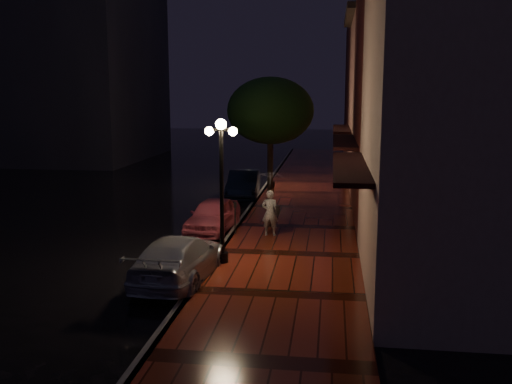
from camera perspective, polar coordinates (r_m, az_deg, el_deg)
The scene contains 15 objects.
ground at distance 22.25m, azimuth -1.81°, elevation -3.62°, with size 120.00×120.00×0.00m, color black.
sidewalk at distance 21.99m, azimuth 4.00°, elevation -3.60°, with size 4.50×60.00×0.15m, color #44170C.
curb at distance 22.23m, azimuth -1.81°, elevation -3.43°, with size 0.25×60.00×0.15m, color #595451.
storefront_near at distance 15.75m, azimuth 20.33°, elevation 5.80°, with size 5.00×8.00×8.50m, color gray.
storefront_mid at distance 23.59m, azimuth 16.27°, elevation 10.25°, with size 5.00×8.00×11.00m, color #511914.
storefront_far at distance 31.53m, azimuth 14.03°, elevation 8.36°, with size 5.00×8.00×9.00m, color #8C5951.
storefront_extra at distance 41.48m, azimuth 12.55°, elevation 9.43°, with size 5.00×12.00×10.00m, color #511914.
streetlamp_near at distance 16.85m, azimuth -3.46°, elevation 0.99°, with size 0.96×0.36×4.31m.
streetlamp_far at distance 30.62m, azimuth 1.58°, elevation 5.05°, with size 0.96×0.36×4.31m.
street_tree at distance 27.50m, azimuth 1.47°, elevation 7.92°, with size 4.16×4.16×5.80m.
pink_car at distance 21.63m, azimuth -4.32°, elevation -2.32°, with size 1.49×3.69×1.26m, color #CE5569.
navy_car at distance 28.47m, azimuth -1.23°, elevation 0.79°, with size 1.45×4.16×1.37m, color black.
silver_car at distance 16.16m, azimuth -7.68°, elevation -6.59°, with size 1.81×4.45×1.29m, color #A2A3AA.
woman_with_umbrella at distance 20.22m, azimuth 1.42°, elevation -0.15°, with size 0.96×0.98×2.31m.
parking_meter at distance 20.58m, azimuth -2.10°, elevation -2.29°, with size 0.12×0.10×1.17m.
Camera 1 is at (3.56, -21.33, 5.23)m, focal length 40.00 mm.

